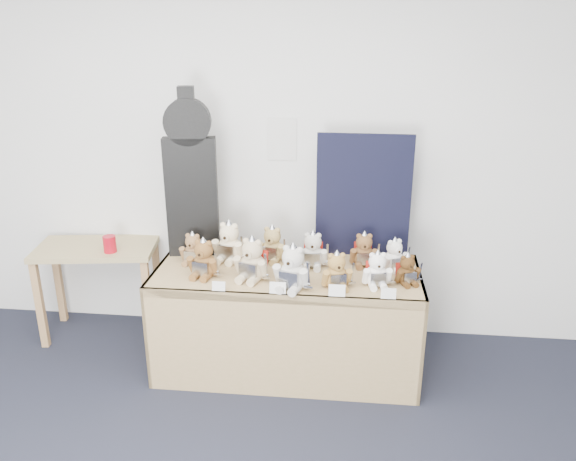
# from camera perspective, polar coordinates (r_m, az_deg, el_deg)

# --- Properties ---
(room_shell) EXTENTS (6.00, 6.00, 6.00)m
(room_shell) POSITION_cam_1_polar(r_m,az_deg,el_deg) (3.98, -0.65, 9.25)
(room_shell) COLOR white
(room_shell) RESTS_ON floor
(display_table) EXTENTS (1.73, 0.73, 0.72)m
(display_table) POSITION_cam_1_polar(r_m,az_deg,el_deg) (3.66, -0.22, -6.74)
(display_table) COLOR #957B4C
(display_table) RESTS_ON floor
(side_table) EXTENTS (0.91, 0.59, 0.71)m
(side_table) POSITION_cam_1_polar(r_m,az_deg,el_deg) (4.37, -18.77, -3.00)
(side_table) COLOR #9A8A53
(side_table) RESTS_ON floor
(guitar_case) EXTENTS (0.36, 0.16, 1.14)m
(guitar_case) POSITION_cam_1_polar(r_m,az_deg,el_deg) (3.81, -9.85, 5.51)
(guitar_case) COLOR black
(guitar_case) RESTS_ON display_table
(navy_board) EXTENTS (0.63, 0.03, 0.84)m
(navy_board) POSITION_cam_1_polar(r_m,az_deg,el_deg) (3.80, 7.65, 3.46)
(navy_board) COLOR black
(navy_board) RESTS_ON display_table
(red_cup) EXTENTS (0.09, 0.09, 0.12)m
(red_cup) POSITION_cam_1_polar(r_m,az_deg,el_deg) (4.16, -17.66, -1.32)
(red_cup) COLOR #AC0B1A
(red_cup) RESTS_ON side_table
(teddy_front_far_left) EXTENTS (0.23, 0.20, 0.28)m
(teddy_front_far_left) POSITION_cam_1_polar(r_m,az_deg,el_deg) (3.57, -8.56, -2.97)
(teddy_front_far_left) COLOR brown
(teddy_front_far_left) RESTS_ON display_table
(teddy_front_left) EXTENTS (0.25, 0.24, 0.31)m
(teddy_front_left) POSITION_cam_1_polar(r_m,az_deg,el_deg) (3.50, -3.66, -3.10)
(teddy_front_left) COLOR #C4AE8A
(teddy_front_left) RESTS_ON display_table
(teddy_front_centre) EXTENTS (0.25, 0.24, 0.31)m
(teddy_front_centre) POSITION_cam_1_polar(r_m,az_deg,el_deg) (3.37, 0.46, -3.96)
(teddy_front_centre) COLOR beige
(teddy_front_centre) RESTS_ON display_table
(teddy_front_right) EXTENTS (0.21, 0.19, 0.26)m
(teddy_front_right) POSITION_cam_1_polar(r_m,az_deg,el_deg) (3.40, 4.96, -4.21)
(teddy_front_right) COLOR #A0763C
(teddy_front_right) RESTS_ON display_table
(teddy_front_far_right) EXTENTS (0.21, 0.18, 0.25)m
(teddy_front_far_right) POSITION_cam_1_polar(r_m,az_deg,el_deg) (3.45, 9.03, -4.06)
(teddy_front_far_right) COLOR white
(teddy_front_far_right) RESTS_ON display_table
(teddy_front_end) EXTENTS (0.18, 0.17, 0.21)m
(teddy_front_end) POSITION_cam_1_polar(r_m,az_deg,el_deg) (3.52, 12.01, -4.02)
(teddy_front_end) COLOR #4D331A
(teddy_front_end) RESTS_ON display_table
(teddy_back_left) EXTENTS (0.25, 0.22, 0.31)m
(teddy_back_left) POSITION_cam_1_polar(r_m,az_deg,el_deg) (3.79, -6.01, -1.32)
(teddy_back_left) COLOR beige
(teddy_back_left) RESTS_ON display_table
(teddy_back_centre_left) EXTENTS (0.22, 0.20, 0.27)m
(teddy_back_centre_left) POSITION_cam_1_polar(r_m,az_deg,el_deg) (3.77, -1.63, -1.52)
(teddy_back_centre_left) COLOR tan
(teddy_back_centre_left) RESTS_ON display_table
(teddy_back_centre_right) EXTENTS (0.22, 0.18, 0.27)m
(teddy_back_centre_right) POSITION_cam_1_polar(r_m,az_deg,el_deg) (3.68, 2.53, -2.13)
(teddy_back_centre_right) COLOR silver
(teddy_back_centre_right) RESTS_ON display_table
(teddy_back_right) EXTENTS (0.21, 0.18, 0.25)m
(teddy_back_right) POSITION_cam_1_polar(r_m,az_deg,el_deg) (3.73, 7.71, -2.08)
(teddy_back_right) COLOR brown
(teddy_back_right) RESTS_ON display_table
(teddy_back_end) EXTENTS (0.20, 0.19, 0.24)m
(teddy_back_end) POSITION_cam_1_polar(r_m,az_deg,el_deg) (3.70, 10.76, -2.57)
(teddy_back_end) COLOR white
(teddy_back_end) RESTS_ON display_table
(teddy_back_far_left) EXTENTS (0.19, 0.16, 0.24)m
(teddy_back_far_left) POSITION_cam_1_polar(r_m,az_deg,el_deg) (3.79, -9.63, -1.93)
(teddy_back_far_left) COLOR olive
(teddy_back_far_left) RESTS_ON display_table
(entry_card_a) EXTENTS (0.08, 0.02, 0.06)m
(entry_card_a) POSITION_cam_1_polar(r_m,az_deg,el_deg) (3.40, -7.06, -5.63)
(entry_card_a) COLOR silver
(entry_card_a) RESTS_ON display_table
(entry_card_b) EXTENTS (0.10, 0.02, 0.07)m
(entry_card_b) POSITION_cam_1_polar(r_m,az_deg,el_deg) (3.33, -1.05, -5.85)
(entry_card_b) COLOR silver
(entry_card_b) RESTS_ON display_table
(entry_card_c) EXTENTS (0.10, 0.02, 0.07)m
(entry_card_c) POSITION_cam_1_polar(r_m,az_deg,el_deg) (3.31, 5.00, -6.10)
(entry_card_c) COLOR silver
(entry_card_c) RESTS_ON display_table
(entry_card_d) EXTENTS (0.09, 0.02, 0.06)m
(entry_card_d) POSITION_cam_1_polar(r_m,az_deg,el_deg) (3.33, 10.17, -6.32)
(entry_card_d) COLOR silver
(entry_card_d) RESTS_ON display_table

